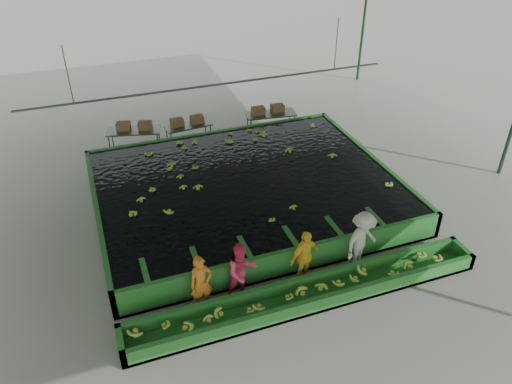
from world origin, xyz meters
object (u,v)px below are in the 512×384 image
object	(u,v)px
worker_c	(304,257)
box_stack_right	(268,113)
worker_d	(362,241)
packing_table_mid	(189,134)
packing_table_right	(271,123)
flotation_tank	(246,191)
packing_table_left	(135,141)
box_stack_left	(135,129)
box_stack_mid	(187,124)
worker_b	(242,272)
sorting_trough	(309,294)
worker_a	(201,283)

from	to	relation	value
worker_c	box_stack_right	world-z (taller)	worker_c
worker_c	worker_d	world-z (taller)	worker_d
packing_table_mid	packing_table_right	distance (m)	3.57
flotation_tank	packing_table_left	distance (m)	5.87
worker_c	box_stack_left	size ratio (longest dim) A/B	1.21
worker_c	packing_table_right	size ratio (longest dim) A/B	0.80
box_stack_mid	packing_table_left	bearing A→B (deg)	179.47
worker_b	worker_c	xyz separation A→B (m)	(1.81, 0.00, -0.04)
sorting_trough	packing_table_right	bearing A→B (deg)	74.20
sorting_trough	packing_table_left	xyz separation A→B (m)	(-3.02, 10.14, 0.23)
worker_a	worker_b	world-z (taller)	worker_b
box_stack_mid	sorting_trough	bearing A→B (deg)	-85.37
box_stack_left	packing_table_left	bearing A→B (deg)	-139.00
flotation_tank	worker_d	size ratio (longest dim) A/B	5.38
flotation_tank	worker_c	size ratio (longest dim) A/B	5.91
worker_b	worker_c	world-z (taller)	worker_b
worker_a	worker_d	bearing A→B (deg)	-4.61
worker_c	packing_table_right	bearing A→B (deg)	55.37
worker_a	worker_d	xyz separation A→B (m)	(4.69, 0.00, 0.10)
sorting_trough	worker_a	world-z (taller)	worker_a
packing_table_left	box_stack_mid	size ratio (longest dim) A/B	1.53
worker_b	box_stack_right	xyz separation A→B (m)	(4.27, 9.03, 0.08)
packing_table_mid	packing_table_right	world-z (taller)	packing_table_right
box_stack_mid	box_stack_right	xyz separation A→B (m)	(3.47, -0.28, 0.10)
box_stack_right	packing_table_right	bearing A→B (deg)	-42.63
worker_c	flotation_tank	bearing A→B (deg)	73.96
packing_table_left	box_stack_mid	world-z (taller)	box_stack_mid
worker_a	worker_b	xyz separation A→B (m)	(1.10, 0.00, 0.06)
box_stack_left	box_stack_mid	world-z (taller)	box_stack_left
worker_c	box_stack_left	xyz separation A→B (m)	(-3.15, 9.39, 0.12)
worker_d	box_stack_left	world-z (taller)	worker_d
worker_d	packing_table_right	distance (m)	8.98
box_stack_left	box_stack_mid	bearing A→B (deg)	-2.03
worker_d	box_stack_right	distance (m)	9.06
worker_a	flotation_tank	bearing A→B (deg)	53.14
worker_b	worker_c	distance (m)	1.81
packing_table_mid	box_stack_right	distance (m)	3.51
worker_c	box_stack_left	bearing A→B (deg)	89.89
worker_a	worker_c	bearing A→B (deg)	-4.61
worker_a	box_stack_left	xyz separation A→B (m)	(-0.24, 9.39, 0.14)
sorting_trough	box_stack_mid	xyz separation A→B (m)	(-0.82, 10.12, 0.62)
sorting_trough	worker_b	bearing A→B (deg)	153.62
flotation_tank	worker_b	size ratio (longest dim) A/B	5.67
packing_table_left	box_stack_right	size ratio (longest dim) A/B	1.48
packing_table_mid	box_stack_right	xyz separation A→B (m)	(3.46, -0.20, 0.53)
worker_d	packing_table_mid	bearing A→B (deg)	85.13
packing_table_left	box_stack_mid	xyz separation A→B (m)	(2.20, -0.02, 0.39)
worker_a	packing_table_mid	bearing A→B (deg)	73.72
box_stack_mid	worker_d	bearing A→B (deg)	-73.26
sorting_trough	packing_table_left	bearing A→B (deg)	106.58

